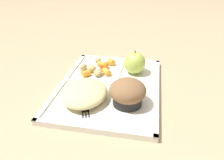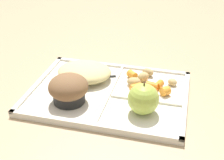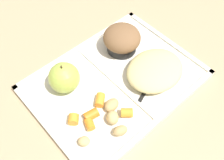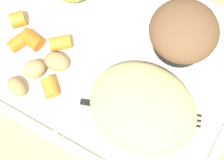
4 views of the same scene
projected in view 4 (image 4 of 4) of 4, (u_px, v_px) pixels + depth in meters
name	position (u px, v px, depth m)	size (l,w,h in m)	color
ground	(109.00, 57.00, 0.51)	(6.00, 6.00, 0.00)	tan
lunch_tray	(109.00, 55.00, 0.50)	(0.39, 0.29, 0.02)	silver
bran_muffin	(183.00, 33.00, 0.47)	(0.10, 0.10, 0.07)	black
carrot_slice_tilted	(18.00, 19.00, 0.50)	(0.02, 0.02, 0.02)	orange
carrot_slice_small	(60.00, 43.00, 0.49)	(0.02, 0.02, 0.03)	orange
carrot_slice_edge	(17.00, 43.00, 0.49)	(0.02, 0.02, 0.02)	orange
carrot_slice_near_corner	(50.00, 87.00, 0.47)	(0.02, 0.02, 0.03)	orange
carrot_slice_back	(32.00, 40.00, 0.49)	(0.02, 0.02, 0.03)	orange
potato_chunk_corner	(57.00, 62.00, 0.48)	(0.04, 0.03, 0.02)	tan
potato_chunk_golden	(34.00, 69.00, 0.48)	(0.03, 0.03, 0.03)	tan
potato_chunk_wedge	(17.00, 87.00, 0.47)	(0.03, 0.02, 0.02)	tan
egg_noodle_pile	(143.00, 108.00, 0.45)	(0.15, 0.12, 0.04)	#D6C684
meatball_front	(144.00, 111.00, 0.46)	(0.03, 0.03, 0.03)	#755B4C
meatball_side	(136.00, 106.00, 0.46)	(0.04, 0.04, 0.04)	#755B4C
plastic_fork	(148.00, 113.00, 0.47)	(0.16, 0.07, 0.00)	black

